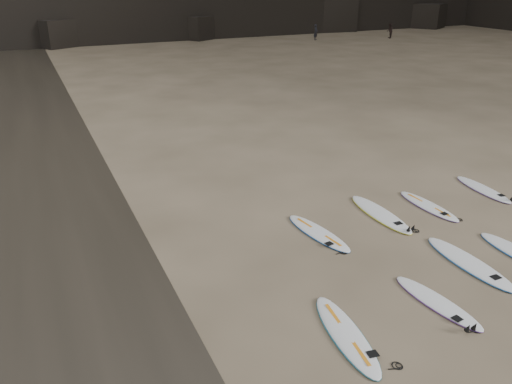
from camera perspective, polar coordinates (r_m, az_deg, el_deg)
The scene contains 10 objects.
ground at distance 13.43m, azimuth 23.73°, elevation -7.37°, with size 240.00×240.00×0.00m, color #897559.
surfboard_0 at distance 10.26m, azimuth 10.26°, elevation -15.68°, with size 0.61×2.54×0.09m, color white.
surfboard_1 at distance 11.59m, azimuth 19.99°, elevation -11.72°, with size 0.55×2.27×0.08m, color white.
surfboard_2 at distance 13.27m, azimuth 23.19°, elevation -7.43°, with size 0.66×2.74×0.10m, color white.
surfboard_5 at distance 13.64m, azimuth 7.13°, elevation -4.62°, with size 0.59×2.48×0.09m, color white.
surfboard_6 at distance 15.00m, azimuth 14.01°, elevation -2.40°, with size 0.66×2.74×0.10m, color white.
surfboard_7 at distance 15.93m, azimuth 19.10°, elevation -1.49°, with size 0.57×2.37×0.09m, color white.
surfboard_8 at distance 17.81m, azimuth 24.51°, elevation 0.31°, with size 0.57×2.36×0.08m, color white.
person_a at distance 54.45m, azimuth 6.85°, elevation 17.68°, with size 0.57×0.37×1.55m, color black.
person_b at distance 57.28m, azimuth 15.05°, elevation 17.36°, with size 0.74×0.58×1.52m, color black.
Camera 1 is at (-9.26, -7.22, 6.51)m, focal length 35.00 mm.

